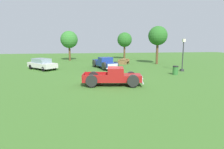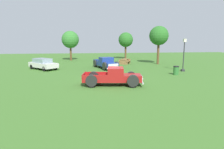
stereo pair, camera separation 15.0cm
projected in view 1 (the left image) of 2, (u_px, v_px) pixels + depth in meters
The scene contains 10 objects.
ground_plane at pixel (109, 83), 16.35m from camera, with size 80.00×80.00×0.00m, color #3D6B28.
pickup_truck_foreground at pixel (116, 77), 15.43m from camera, with size 5.02×2.46×1.48m.
pickup_truck_behind_left at pixel (106, 63), 24.63m from camera, with size 3.20×5.18×1.49m.
sedan_distant_a at pixel (42, 64), 23.85m from camera, with size 4.15×4.20×1.40m.
lamp_post_near at pixel (183, 54), 22.33m from camera, with size 0.36×0.36×3.91m.
picnic_table at pixel (124, 61), 29.69m from camera, with size 2.14×2.28×0.78m.
trash_can at pixel (175, 70), 20.30m from camera, with size 0.59×0.59×0.95m.
oak_tree_east at pixel (158, 36), 28.95m from camera, with size 2.92×2.92×5.84m.
oak_tree_west at pixel (125, 40), 37.08m from camera, with size 2.86×2.86×5.23m.
oak_tree_center at pixel (69, 40), 34.23m from camera, with size 3.11×3.11×5.38m.
Camera 1 is at (-2.02, -15.83, 3.63)m, focal length 30.23 mm.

